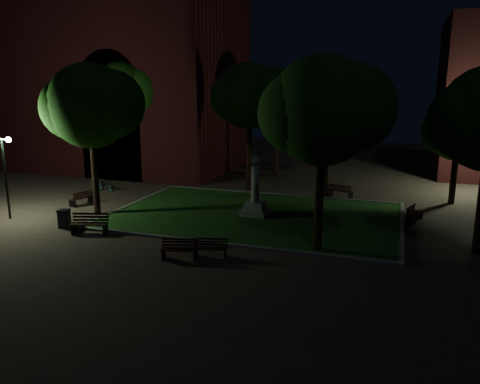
% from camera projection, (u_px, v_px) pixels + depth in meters
% --- Properties ---
extents(ground, '(80.00, 80.00, 0.00)m').
position_uv_depth(ground, '(243.00, 226.00, 23.62)').
color(ground, '#49362B').
extents(lawn, '(15.00, 10.00, 0.08)m').
position_uv_depth(lawn, '(255.00, 215.00, 25.46)').
color(lawn, '#235118').
rests_on(lawn, ground).
extents(lawn_kerb, '(15.40, 10.40, 0.12)m').
position_uv_depth(lawn_kerb, '(255.00, 215.00, 25.45)').
color(lawn_kerb, slate).
rests_on(lawn_kerb, ground).
extents(monument, '(1.40, 1.40, 3.20)m').
position_uv_depth(monument, '(255.00, 199.00, 25.26)').
color(monument, gray).
rests_on(monument, lawn).
extents(building_main, '(20.00, 12.00, 15.00)m').
position_uv_depth(building_main, '(118.00, 80.00, 39.71)').
color(building_main, '#551819').
rests_on(building_main, ground).
extents(tree_west, '(5.49, 4.48, 8.13)m').
position_uv_depth(tree_west, '(92.00, 106.00, 24.41)').
color(tree_west, black).
rests_on(tree_west, ground).
extents(tree_north_wl, '(5.27, 4.30, 8.44)m').
position_uv_depth(tree_north_wl, '(251.00, 96.00, 30.01)').
color(tree_north_wl, black).
rests_on(tree_north_wl, ground).
extents(tree_north_er, '(5.89, 4.81, 7.92)m').
position_uv_depth(tree_north_er, '(330.00, 109.00, 28.76)').
color(tree_north_er, black).
rests_on(tree_north_er, ground).
extents(tree_ne, '(4.47, 3.65, 6.25)m').
position_uv_depth(tree_ne, '(460.00, 130.00, 27.17)').
color(tree_ne, black).
rests_on(tree_ne, ground).
extents(tree_se, '(5.46, 4.46, 8.17)m').
position_uv_depth(tree_se, '(325.00, 111.00, 18.64)').
color(tree_se, black).
rests_on(tree_se, ground).
extents(tree_nw, '(5.68, 4.64, 8.76)m').
position_uv_depth(tree_nw, '(127.00, 93.00, 34.03)').
color(tree_nw, black).
rests_on(tree_nw, ground).
extents(tree_far_north, '(4.98, 4.06, 8.28)m').
position_uv_depth(tree_far_north, '(279.00, 95.00, 35.12)').
color(tree_far_north, black).
rests_on(tree_far_north, ground).
extents(lamppost_sw, '(1.18, 0.28, 4.37)m').
position_uv_depth(lamppost_sw, '(4.00, 162.00, 24.22)').
color(lamppost_sw, black).
rests_on(lamppost_sw, ground).
extents(lamppost_nw, '(1.18, 0.28, 4.31)m').
position_uv_depth(lamppost_nw, '(155.00, 140.00, 34.68)').
color(lamppost_nw, black).
rests_on(lamppost_nw, ground).
extents(bench_near_left, '(1.57, 0.89, 0.81)m').
position_uv_depth(bench_near_left, '(179.00, 250.00, 19.06)').
color(bench_near_left, black).
rests_on(bench_near_left, ground).
extents(bench_near_right, '(1.45, 0.84, 0.75)m').
position_uv_depth(bench_near_right, '(211.00, 248.00, 19.28)').
color(bench_near_right, black).
rests_on(bench_near_right, ground).
extents(bench_west_near, '(1.85, 1.09, 0.96)m').
position_uv_depth(bench_west_near, '(90.00, 224.00, 22.34)').
color(bench_west_near, black).
rests_on(bench_west_near, ground).
extents(bench_left_side, '(0.88, 1.63, 0.85)m').
position_uv_depth(bench_left_side, '(82.00, 198.00, 27.71)').
color(bench_left_side, black).
rests_on(bench_left_side, ground).
extents(bench_right_side, '(0.90, 1.50, 0.78)m').
position_uv_depth(bench_right_side, '(414.00, 214.00, 24.49)').
color(bench_right_side, black).
rests_on(bench_right_side, ground).
extents(bench_far_side, '(1.63, 0.98, 0.85)m').
position_uv_depth(bench_far_side, '(341.00, 191.00, 29.58)').
color(bench_far_side, black).
rests_on(bench_far_side, ground).
extents(trash_bin, '(0.65, 0.65, 0.92)m').
position_uv_depth(trash_bin, '(64.00, 219.00, 23.23)').
color(trash_bin, black).
rests_on(trash_bin, ground).
extents(bicycle, '(1.67, 1.02, 0.83)m').
position_uv_depth(bicycle, '(106.00, 185.00, 31.50)').
color(bicycle, black).
rests_on(bicycle, ground).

